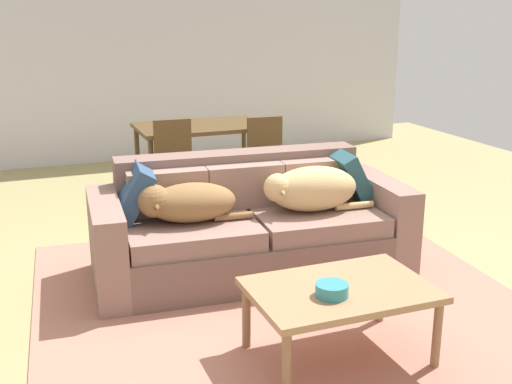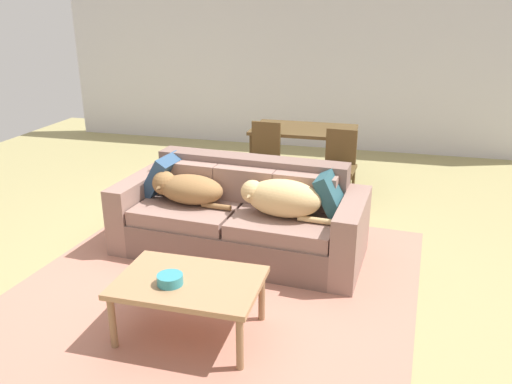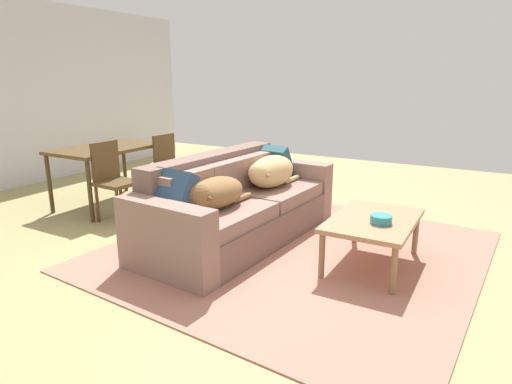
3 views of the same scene
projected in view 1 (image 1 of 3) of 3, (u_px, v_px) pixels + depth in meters
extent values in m
plane|color=tan|center=(227.00, 272.00, 4.85)|extent=(10.00, 10.00, 0.00)
cube|color=silver|center=(123.00, 54.00, 8.05)|extent=(8.00, 0.12, 2.70)
cube|color=#B47662|center=(283.00, 305.00, 4.29)|extent=(3.44, 3.41, 0.01)
cube|color=#73584F|center=(251.00, 251.00, 4.79)|extent=(1.95, 1.09, 0.34)
cube|color=#8C6C60|center=(188.00, 228.00, 4.59)|extent=(0.98, 0.98, 0.14)
cube|color=#8C6C60|center=(311.00, 215.00, 4.85)|extent=(0.98, 0.98, 0.14)
cube|color=#73584F|center=(238.00, 176.00, 4.97)|extent=(1.90, 0.38, 0.38)
cube|color=#8C6C60|center=(168.00, 192.00, 4.64)|extent=(0.59, 0.20, 0.32)
cube|color=#8C6C60|center=(245.00, 186.00, 4.81)|extent=(0.59, 0.20, 0.32)
cube|color=#8C6C60|center=(317.00, 180.00, 4.97)|extent=(0.59, 0.20, 0.32)
cube|color=#8C6C60|center=(107.00, 247.00, 4.45)|extent=(0.28, 0.96, 0.65)
cube|color=#8C6C60|center=(379.00, 219.00, 5.04)|extent=(0.28, 0.96, 0.65)
ellipsoid|color=olive|center=(192.00, 202.00, 4.48)|extent=(0.65, 0.41, 0.27)
sphere|color=olive|center=(154.00, 201.00, 4.38)|extent=(0.23, 0.23, 0.23)
cone|color=brown|center=(156.00, 207.00, 4.28)|extent=(0.11, 0.13, 0.10)
cylinder|color=olive|center=(234.00, 216.00, 4.52)|extent=(0.28, 0.07, 0.05)
ellipsoid|color=tan|center=(313.00, 189.00, 4.71)|extent=(0.69, 0.41, 0.33)
sphere|color=tan|center=(278.00, 188.00, 4.60)|extent=(0.21, 0.21, 0.21)
cone|color=#A18357|center=(282.00, 193.00, 4.52)|extent=(0.10, 0.12, 0.09)
cylinder|color=tan|center=(354.00, 206.00, 4.76)|extent=(0.30, 0.07, 0.05)
cube|color=navy|center=(132.00, 194.00, 4.52)|extent=(0.35, 0.43, 0.41)
cube|color=#28535C|center=(350.00, 176.00, 5.00)|extent=(0.32, 0.42, 0.41)
cube|color=#A57B54|center=(340.00, 290.00, 3.54)|extent=(1.00, 0.67, 0.04)
cylinder|color=#8C6847|center=(286.00, 367.00, 3.19)|extent=(0.05, 0.05, 0.40)
cylinder|color=#8C6847|center=(437.00, 335.00, 3.51)|extent=(0.05, 0.05, 0.40)
cylinder|color=#8C6847|center=(246.00, 317.00, 3.71)|extent=(0.05, 0.05, 0.40)
cylinder|color=#8C6847|center=(381.00, 293.00, 4.02)|extent=(0.05, 0.05, 0.40)
cylinder|color=teal|center=(332.00, 290.00, 3.42)|extent=(0.18, 0.18, 0.07)
cube|color=#523C1F|center=(201.00, 127.00, 6.61)|extent=(1.31, 0.80, 0.04)
cylinder|color=#46331B|center=(152.00, 176.00, 6.19)|extent=(0.05, 0.05, 0.72)
cylinder|color=#46331B|center=(267.00, 165.00, 6.61)|extent=(0.05, 0.05, 0.72)
cylinder|color=#46331B|center=(138.00, 160.00, 6.82)|extent=(0.05, 0.05, 0.72)
cylinder|color=#46331B|center=(244.00, 151.00, 7.24)|extent=(0.05, 0.05, 0.72)
cube|color=#523C1F|center=(177.00, 171.00, 6.02)|extent=(0.42, 0.42, 0.04)
cube|color=#523C1F|center=(173.00, 142.00, 6.11)|extent=(0.36, 0.05, 0.44)
cylinder|color=#4A361C|center=(164.00, 201.00, 5.87)|extent=(0.04, 0.04, 0.42)
cylinder|color=#4A361C|center=(200.00, 198.00, 5.98)|extent=(0.04, 0.04, 0.42)
cylinder|color=#4A361C|center=(157.00, 191.00, 6.18)|extent=(0.04, 0.04, 0.42)
cylinder|color=#4A361C|center=(192.00, 188.00, 6.29)|extent=(0.04, 0.04, 0.42)
cube|color=#523C1F|center=(270.00, 163.00, 6.27)|extent=(0.43, 0.43, 0.04)
cube|color=#523C1F|center=(265.00, 137.00, 6.38)|extent=(0.36, 0.06, 0.41)
cylinder|color=#4A361C|center=(259.00, 192.00, 6.14)|extent=(0.04, 0.04, 0.43)
cylinder|color=#4A361C|center=(292.00, 189.00, 6.23)|extent=(0.04, 0.04, 0.43)
cylinder|color=#4A361C|center=(249.00, 183.00, 6.45)|extent=(0.04, 0.04, 0.43)
cylinder|color=#4A361C|center=(281.00, 181.00, 6.54)|extent=(0.04, 0.04, 0.43)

